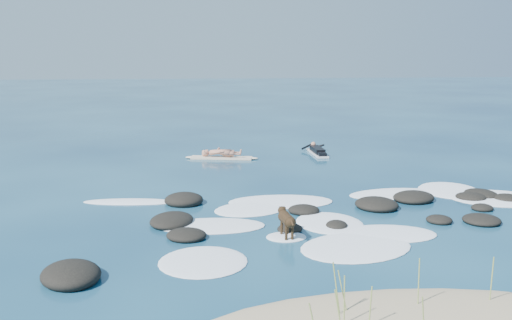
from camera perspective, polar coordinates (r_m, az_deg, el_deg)
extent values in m
plane|color=#0A2642|center=(18.13, 7.10, -5.12)|extent=(160.00, 160.00, 0.00)
cylinder|color=olive|center=(10.44, 11.34, -14.52)|extent=(0.06, 0.04, 0.89)
cylinder|color=olive|center=(10.95, 8.69, -13.07)|extent=(0.22, 0.12, 0.91)
cylinder|color=olive|center=(10.75, 8.08, -12.88)|extent=(0.19, 0.06, 1.13)
cylinder|color=olive|center=(10.40, 8.81, -14.06)|extent=(0.03, 0.09, 1.04)
cylinder|color=olive|center=(9.93, 8.36, -15.41)|extent=(0.19, 0.10, 1.00)
cylinder|color=olive|center=(11.49, 15.95, -11.90)|extent=(0.06, 0.14, 1.02)
cylinder|color=olive|center=(12.14, 22.49, -11.13)|extent=(0.04, 0.07, 1.00)
ellipsoid|color=black|center=(13.47, -18.03, -10.86)|extent=(1.80, 1.94, 0.51)
ellipsoid|color=black|center=(19.51, 21.69, -4.48)|extent=(0.73, 0.68, 0.26)
ellipsoid|color=black|center=(16.92, -8.44, -6.01)|extent=(1.58, 1.81, 0.38)
ellipsoid|color=black|center=(20.71, 20.69, -3.49)|extent=(1.29, 1.22, 0.30)
ellipsoid|color=black|center=(18.77, 11.97, -4.38)|extent=(1.76, 1.80, 0.42)
ellipsoid|color=black|center=(16.56, 8.07, -6.48)|extent=(0.81, 0.85, 0.27)
ellipsoid|color=black|center=(19.95, 15.49, -3.63)|extent=(1.91, 1.82, 0.41)
ellipsoid|color=black|center=(21.05, 23.88, -3.52)|extent=(1.11, 1.02, 0.27)
ellipsoid|color=black|center=(21.27, 21.58, -3.18)|extent=(1.39, 1.50, 0.30)
ellipsoid|color=black|center=(19.00, -7.23, -3.99)|extent=(1.36, 1.33, 0.48)
ellipsoid|color=black|center=(16.10, 3.40, -6.89)|extent=(0.92, 0.86, 0.28)
ellipsoid|color=black|center=(17.73, 17.85, -5.73)|extent=(1.02, 1.01, 0.27)
ellipsoid|color=black|center=(17.87, 4.80, -5.03)|extent=(1.11, 0.97, 0.34)
ellipsoid|color=black|center=(18.11, 21.63, -5.60)|extent=(1.19, 1.17, 0.31)
ellipsoid|color=black|center=(15.62, -6.98, -7.48)|extent=(1.35, 1.29, 0.33)
ellipsoid|color=white|center=(20.64, 13.54, -3.31)|extent=(3.45, 2.01, 0.12)
ellipsoid|color=white|center=(16.93, 7.37, -6.26)|extent=(2.37, 2.62, 0.12)
ellipsoid|color=white|center=(21.55, 22.80, -3.27)|extent=(2.97, 2.19, 0.12)
ellipsoid|color=white|center=(15.07, 9.98, -8.56)|extent=(3.63, 3.16, 0.12)
ellipsoid|color=white|center=(13.94, -5.31, -10.09)|extent=(2.82, 2.83, 0.12)
ellipsoid|color=white|center=(21.13, 22.65, -3.53)|extent=(3.68, 3.23, 0.12)
ellipsoid|color=white|center=(21.49, 18.61, -3.01)|extent=(2.48, 2.81, 0.12)
ellipsoid|color=white|center=(21.91, 18.71, -2.75)|extent=(2.15, 2.24, 0.12)
ellipsoid|color=white|center=(18.23, -0.47, -4.91)|extent=(2.91, 2.48, 0.12)
ellipsoid|color=white|center=(16.58, -4.44, -6.59)|extent=(3.18, 1.71, 0.12)
ellipsoid|color=white|center=(19.48, -12.45, -4.12)|extent=(3.22, 1.13, 0.12)
ellipsoid|color=white|center=(16.28, 13.05, -7.18)|extent=(2.86, 1.88, 0.12)
ellipsoid|color=white|center=(19.07, 2.50, -4.19)|extent=(3.56, 1.89, 0.12)
ellipsoid|color=white|center=(15.61, 3.04, -7.71)|extent=(1.10, 0.90, 0.12)
cube|color=beige|center=(26.44, -3.47, 0.22)|extent=(2.88, 1.09, 0.09)
ellipsoid|color=beige|center=(26.27, -0.42, 0.17)|extent=(0.61, 0.42, 0.10)
ellipsoid|color=beige|center=(26.68, -6.47, 0.27)|extent=(0.61, 0.42, 0.10)
imported|color=tan|center=(26.27, -3.49, 2.29)|extent=(0.55, 0.74, 1.84)
cube|color=silver|center=(27.71, 6.15, 0.69)|extent=(0.64, 2.41, 0.09)
ellipsoid|color=silver|center=(28.85, 5.59, 1.12)|extent=(0.31, 0.53, 0.09)
cube|color=black|center=(27.68, 6.16, 1.02)|extent=(0.49, 1.48, 0.24)
sphere|color=#B0765C|center=(28.47, 5.76, 1.58)|extent=(0.26, 0.26, 0.25)
cylinder|color=black|center=(28.58, 5.08, 1.34)|extent=(0.58, 0.34, 0.27)
cylinder|color=black|center=(28.72, 6.27, 1.36)|extent=(0.60, 0.30, 0.27)
cube|color=black|center=(26.91, 6.57, 0.63)|extent=(0.39, 0.61, 0.15)
cylinder|color=black|center=(15.35, 3.12, -5.93)|extent=(0.40, 0.68, 0.31)
sphere|color=black|center=(15.61, 2.81, -5.63)|extent=(0.37, 0.37, 0.33)
sphere|color=black|center=(15.09, 3.44, -6.24)|extent=(0.34, 0.34, 0.30)
sphere|color=black|center=(15.76, 2.62, -5.05)|extent=(0.26, 0.26, 0.23)
cone|color=black|center=(15.89, 2.47, -4.98)|extent=(0.14, 0.16, 0.12)
cone|color=black|center=(15.70, 2.42, -4.75)|extent=(0.12, 0.09, 0.11)
cone|color=black|center=(15.74, 2.84, -4.72)|extent=(0.12, 0.09, 0.11)
cylinder|color=black|center=(15.63, 2.57, -6.90)|extent=(0.09, 0.09, 0.42)
cylinder|color=black|center=(15.68, 3.16, -6.85)|extent=(0.09, 0.09, 0.42)
cylinder|color=black|center=(15.23, 3.05, -7.40)|extent=(0.09, 0.09, 0.42)
cylinder|color=black|center=(15.27, 3.65, -7.35)|extent=(0.09, 0.09, 0.42)
cylinder|color=black|center=(14.94, 3.61, -6.20)|extent=(0.10, 0.31, 0.18)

